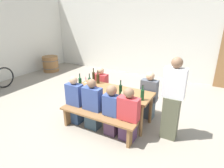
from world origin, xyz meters
TOP-DOWN VIEW (x-y plane):
  - ground_plane at (0.00, 0.00)m, footprint 24.00×24.00m
  - back_wall at (0.00, 3.77)m, footprint 14.00×0.20m
  - tasting_table at (0.00, 0.00)m, footprint 1.83×0.71m
  - bench_near at (0.00, -0.66)m, footprint 1.73×0.30m
  - bench_far at (0.00, 0.66)m, footprint 1.73×0.30m
  - wine_bottle_0 at (-0.53, 0.23)m, footprint 0.08×0.08m
  - wine_bottle_1 at (-0.71, -0.24)m, footprint 0.07×0.07m
  - wine_bottle_2 at (0.29, -0.16)m, footprint 0.07×0.07m
  - wine_bottle_3 at (0.78, -0.16)m, footprint 0.08×0.08m
  - wine_bottle_4 at (-0.56, -0.07)m, footprint 0.07×0.07m
  - wine_bottle_5 at (-0.69, 0.29)m, footprint 0.07×0.07m
  - wine_glass_0 at (0.54, -0.26)m, footprint 0.07×0.07m
  - wine_glass_1 at (-0.30, -0.20)m, footprint 0.07×0.07m
  - wine_glass_2 at (-0.82, 0.11)m, footprint 0.06×0.06m
  - wine_glass_3 at (0.37, -0.21)m, footprint 0.07×0.07m
  - seated_guest_near_0 at (-0.67, -0.51)m, footprint 0.38×0.24m
  - seated_guest_near_1 at (-0.20, -0.51)m, footprint 0.41×0.24m
  - seated_guest_near_2 at (0.27, -0.51)m, footprint 0.33×0.24m
  - seated_guest_near_3 at (0.64, -0.51)m, footprint 0.42×0.24m
  - seated_guest_far_0 at (-0.62, 0.51)m, footprint 0.37×0.24m
  - seated_guest_far_1 at (0.71, 0.51)m, footprint 0.39×0.24m
  - standing_host at (1.35, -0.03)m, footprint 0.41×0.24m
  - wine_barrel at (-4.29, 2.22)m, footprint 0.69×0.69m

SIDE VIEW (x-z plane):
  - ground_plane at x=0.00m, z-range 0.00..0.00m
  - wine_barrel at x=-4.29m, z-range 0.00..0.66m
  - bench_near at x=0.00m, z-range 0.12..0.57m
  - bench_far at x=0.00m, z-range 0.12..0.57m
  - seated_guest_far_0 at x=-0.62m, z-range -0.03..1.05m
  - seated_guest_near_3 at x=0.64m, z-range -0.03..1.07m
  - seated_guest_near_0 at x=-0.67m, z-range -0.03..1.09m
  - seated_guest_near_2 at x=0.27m, z-range -0.02..1.08m
  - seated_guest_near_1 at x=-0.20m, z-range -0.04..1.10m
  - seated_guest_far_1 at x=0.71m, z-range -0.03..1.12m
  - tasting_table at x=0.00m, z-range 0.28..1.03m
  - standing_host at x=1.35m, z-range -0.03..1.64m
  - wine_glass_0 at x=0.54m, z-range 0.78..0.94m
  - wine_glass_3 at x=0.37m, z-range 0.78..0.94m
  - wine_glass_1 at x=-0.30m, z-range 0.78..0.95m
  - wine_bottle_4 at x=-0.56m, z-range 0.71..1.03m
  - wine_bottle_3 at x=0.78m, z-range 0.71..1.04m
  - wine_bottle_0 at x=-0.53m, z-range 0.71..1.04m
  - wine_bottle_2 at x=0.29m, z-range 0.70..1.05m
  - wine_glass_2 at x=-0.82m, z-range 0.79..0.96m
  - wine_bottle_1 at x=-0.71m, z-range 0.70..1.05m
  - wine_bottle_5 at x=-0.69m, z-range 0.71..1.06m
  - back_wall at x=0.00m, z-range 0.00..3.20m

